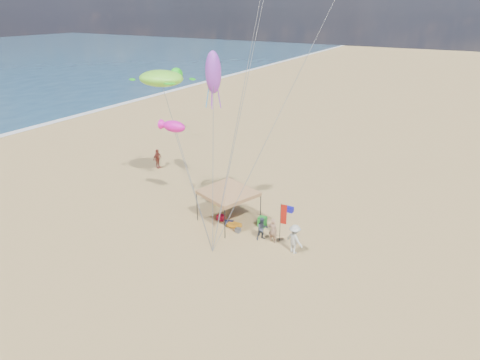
{
  "coord_description": "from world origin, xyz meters",
  "views": [
    {
      "loc": [
        11.59,
        -16.97,
        13.96
      ],
      "look_at": [
        0.0,
        3.0,
        4.0
      ],
      "focal_mm": 30.47,
      "sensor_mm": 36.0,
      "label": 1
    }
  ],
  "objects": [
    {
      "name": "person_near_b",
      "position": [
        1.45,
        3.34,
        0.78
      ],
      "size": [
        0.93,
        0.96,
        1.56
      ],
      "primitive_type": "imported",
      "rotation": [
        0.0,
        0.0,
        0.9
      ],
      "color": "#373E4B",
      "rests_on": "ground"
    },
    {
      "name": "feather_flag",
      "position": [
        2.64,
        3.79,
        1.8
      ],
      "size": [
        0.41,
        0.09,
        2.67
      ],
      "color": "black",
      "rests_on": "ground"
    },
    {
      "name": "bag_orange",
      "position": [
        -2.87,
        7.77,
        0.18
      ],
      "size": [
        0.54,
        0.69,
        0.36
      ],
      "primitive_type": "cylinder",
      "rotation": [
        0.0,
        1.57,
        1.22
      ],
      "color": "orange",
      "rests_on": "ground"
    },
    {
      "name": "cooler_red",
      "position": [
        -2.24,
        4.19,
        0.19
      ],
      "size": [
        0.54,
        0.38,
        0.38
      ],
      "primitive_type": "cube",
      "color": "red",
      "rests_on": "ground"
    },
    {
      "name": "turtle_kite",
      "position": [
        -7.69,
        5.25,
        9.24
      ],
      "size": [
        3.63,
        3.06,
        1.11
      ],
      "primitive_type": "ellipsoid",
      "rotation": [
        0.0,
        0.0,
        -0.13
      ],
      "color": "#80FF36",
      "rests_on": "ground"
    },
    {
      "name": "chair_yellow",
      "position": [
        -3.61,
        6.12,
        0.35
      ],
      "size": [
        0.5,
        0.5,
        0.7
      ],
      "primitive_type": "cube",
      "color": "#BFD617",
      "rests_on": "ground"
    },
    {
      "name": "squid_kite",
      "position": [
        -4.25,
        6.68,
        9.72
      ],
      "size": [
        1.37,
        1.37,
        2.87
      ],
      "primitive_type": "ellipsoid",
      "rotation": [
        0.0,
        0.0,
        -0.29
      ],
      "color": "#A63ED7",
      "rests_on": "ground"
    },
    {
      "name": "chair_green",
      "position": [
        0.68,
        4.87,
        0.35
      ],
      "size": [
        0.5,
        0.5,
        0.7
      ],
      "primitive_type": "cube",
      "color": "#178024",
      "rests_on": "ground"
    },
    {
      "name": "person_far_a",
      "position": [
        -12.69,
        9.68,
        0.91
      ],
      "size": [
        0.49,
        1.09,
        1.83
      ],
      "primitive_type": "imported",
      "rotation": [
        0.0,
        0.0,
        1.61
      ],
      "color": "#A94D41",
      "rests_on": "ground"
    },
    {
      "name": "fish_kite",
      "position": [
        -5.69,
        3.89,
        6.39
      ],
      "size": [
        1.97,
        1.43,
        0.79
      ],
      "primitive_type": "ellipsoid",
      "rotation": [
        0.0,
        0.0,
        -0.34
      ],
      "color": "#F512B3",
      "rests_on": "ground"
    },
    {
      "name": "person_near_a",
      "position": [
        2.17,
        3.42,
        0.83
      ],
      "size": [
        0.62,
        0.41,
        1.66
      ],
      "primitive_type": "imported",
      "rotation": [
        0.0,
        0.0,
        3.11
      ],
      "color": "#A2785C",
      "rests_on": "ground"
    },
    {
      "name": "crate_grey",
      "position": [
        -0.38,
        3.36,
        0.14
      ],
      "size": [
        0.34,
        0.3,
        0.28
      ],
      "primitive_type": "cube",
      "color": "slate",
      "rests_on": "ground"
    },
    {
      "name": "ground",
      "position": [
        0.0,
        0.0,
        0.0
      ],
      "size": [
        280.0,
        280.0,
        0.0
      ],
      "primitive_type": "plane",
      "color": "tan",
      "rests_on": "ground"
    },
    {
      "name": "canopy_tent",
      "position": [
        -1.65,
        4.26,
        3.24
      ],
      "size": [
        5.93,
        5.93,
        3.89
      ],
      "color": "black",
      "rests_on": "ground"
    },
    {
      "name": "cooler_blue",
      "position": [
        1.44,
        7.75,
        0.19
      ],
      "size": [
        0.54,
        0.38,
        0.38
      ],
      "primitive_type": "cube",
      "color": "#1714A8",
      "rests_on": "ground"
    },
    {
      "name": "beach_cart",
      "position": [
        -0.88,
        3.75,
        0.2
      ],
      "size": [
        0.9,
        0.5,
        0.24
      ],
      "primitive_type": "cube",
      "color": "orange",
      "rests_on": "ground"
    },
    {
      "name": "person_near_c",
      "position": [
        3.84,
        2.96,
        0.95
      ],
      "size": [
        1.4,
        1.12,
        1.9
      ],
      "primitive_type": "imported",
      "rotation": [
        0.0,
        0.0,
        2.75
      ],
      "color": "beige",
      "rests_on": "ground"
    },
    {
      "name": "bag_navy",
      "position": [
        -1.35,
        3.88,
        0.18
      ],
      "size": [
        0.69,
        0.54,
        0.36
      ],
      "primitive_type": "cylinder",
      "rotation": [
        0.0,
        1.57,
        0.35
      ],
      "color": "#0C1235",
      "rests_on": "ground"
    }
  ]
}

